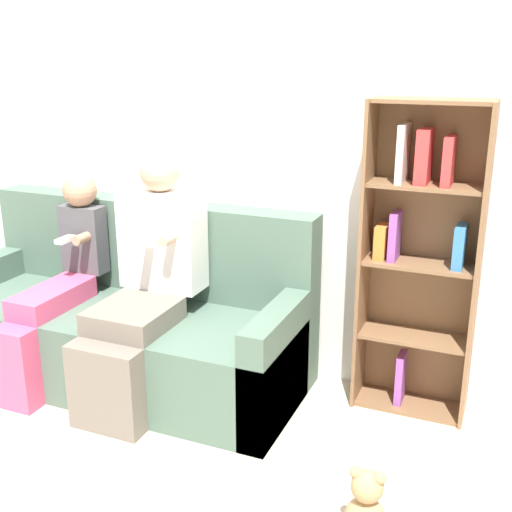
{
  "coord_description": "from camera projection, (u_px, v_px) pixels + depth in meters",
  "views": [
    {
      "loc": [
        1.55,
        -2.19,
        1.72
      ],
      "look_at": [
        0.4,
        0.54,
        0.78
      ],
      "focal_mm": 45.0,
      "sensor_mm": 36.0,
      "label": 1
    }
  ],
  "objects": [
    {
      "name": "child_seated",
      "position": [
        57.0,
        281.0,
        3.4
      ],
      "size": [
        0.25,
        0.76,
        1.09
      ],
      "color": "#DB4C75",
      "rests_on": "ground_plane"
    },
    {
      "name": "couch",
      "position": [
        128.0,
        323.0,
        3.5
      ],
      "size": [
        1.96,
        0.8,
        0.94
      ],
      "color": "#4C6656",
      "rests_on": "ground_plane"
    },
    {
      "name": "adult_seated",
      "position": [
        145.0,
        279.0,
        3.21
      ],
      "size": [
        0.43,
        0.72,
        1.24
      ],
      "color": "#70665B",
      "rests_on": "ground_plane"
    },
    {
      "name": "bookshelf",
      "position": [
        421.0,
        252.0,
        3.05
      ],
      "size": [
        0.55,
        0.25,
        1.52
      ],
      "color": "brown",
      "rests_on": "ground_plane"
    },
    {
      "name": "back_wall",
      "position": [
        215.0,
        138.0,
        3.45
      ],
      "size": [
        10.0,
        0.06,
        2.55
      ],
      "color": "silver",
      "rests_on": "ground_plane"
    },
    {
      "name": "teddy_bear",
      "position": [
        366.0,
        509.0,
        2.31
      ],
      "size": [
        0.16,
        0.13,
        0.32
      ],
      "color": "tan",
      "rests_on": "ground_plane"
    },
    {
      "name": "ground_plane",
      "position": [
        132.0,
        435.0,
        3.02
      ],
      "size": [
        14.0,
        14.0,
        0.0
      ],
      "primitive_type": "plane",
      "color": "beige"
    }
  ]
}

